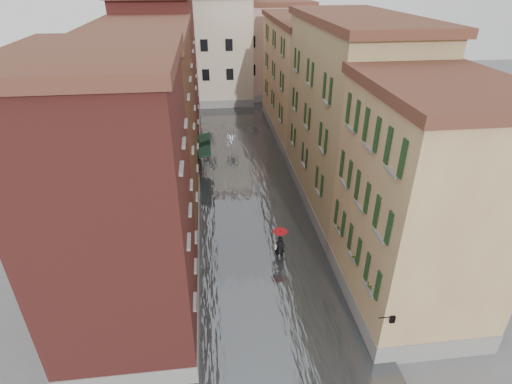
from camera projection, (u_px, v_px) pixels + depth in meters
ground at (269, 284)px, 23.12m from camera, size 120.00×120.00×0.00m
floodwater at (246, 180)px, 34.35m from camera, size 10.00×60.00×0.20m
building_left_near at (120, 216)px, 17.49m from camera, size 6.00×8.00×13.00m
building_left_mid at (149, 133)px, 27.15m from camera, size 6.00×14.00×12.50m
building_left_far at (165, 72)px, 39.80m from camera, size 6.00×16.00×14.00m
building_right_near at (419, 210)px, 19.32m from camera, size 6.00×8.00×11.50m
building_right_mid at (348, 121)px, 28.49m from camera, size 6.00×14.00×13.00m
building_right_far at (302, 81)px, 41.87m from camera, size 6.00×16.00×11.50m
building_end_cream at (205, 52)px, 52.60m from camera, size 12.00×9.00×13.00m
building_end_pink at (270, 52)px, 55.52m from camera, size 10.00×9.00×12.00m
awning_near at (204, 150)px, 34.09m from camera, size 1.09×3.38×2.80m
awning_far at (204, 141)px, 35.92m from camera, size 1.09×3.12×2.80m
wall_lantern at (391, 318)px, 16.91m from camera, size 0.71×0.22×0.35m
window_planters at (356, 251)px, 20.12m from camera, size 0.59×5.62×0.84m
pedestrian_main at (280, 243)px, 24.59m from camera, size 0.92×0.92×2.06m
pedestrian_far at (207, 145)px, 39.65m from camera, size 0.75×0.60×1.49m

